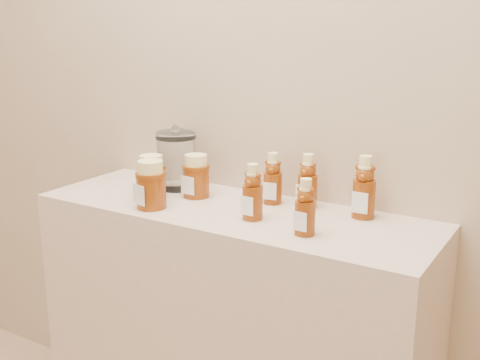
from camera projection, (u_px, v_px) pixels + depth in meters
The scene contains 11 objects.
wall_back at pixel (267, 48), 1.80m from camera, with size 3.50×0.02×2.70m, color tan.
display_table at pixel (233, 346), 1.87m from camera, with size 1.20×0.40×0.90m, color #C5AA90.
bear_bottle_back_left at pixel (273, 175), 1.78m from camera, with size 0.06×0.06×0.17m, color #642707, non-canonical shape.
bear_bottle_back_mid at pixel (308, 177), 1.74m from camera, with size 0.06×0.06×0.18m, color #642707, non-canonical shape.
bear_bottle_back_right at pixel (365, 183), 1.65m from camera, with size 0.07×0.07×0.20m, color #642707, non-canonical shape.
bear_bottle_front_left at pixel (253, 188), 1.64m from camera, with size 0.06×0.06×0.18m, color #642707, non-canonical shape.
bear_bottle_front_right at pixel (305, 203), 1.52m from camera, with size 0.06×0.06×0.17m, color #642707, non-canonical shape.
honey_jar_left at pixel (152, 177), 1.84m from camera, with size 0.09×0.09×0.14m, color #642707, non-canonical shape.
honey_jar_back at pixel (196, 176), 1.85m from camera, with size 0.09×0.09×0.13m, color #642707, non-canonical shape.
honey_jar_front at pixel (151, 184), 1.74m from camera, with size 0.09×0.09×0.14m, color #642707, non-canonical shape.
glass_canister at pixel (176, 158), 1.94m from camera, with size 0.13×0.13×0.20m, color white, non-canonical shape.
Camera 1 is at (0.89, 0.14, 1.44)m, focal length 45.00 mm.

